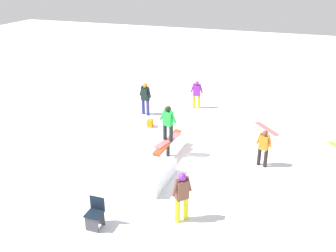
{
  "coord_description": "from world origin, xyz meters",
  "views": [
    {
      "loc": [
        -11.9,
        -4.22,
        6.71
      ],
      "look_at": [
        0.0,
        0.0,
        1.24
      ],
      "focal_mm": 40.0,
      "sensor_mm": 36.0,
      "label": 1
    }
  ],
  "objects_px": {
    "main_rider_on_rail": "(168,124)",
    "bystander_black": "(145,97)",
    "bystander_brown": "(182,194)",
    "rail_feature": "(168,143)",
    "bystander_orange": "(264,146)",
    "loose_snowboard_coral": "(267,129)",
    "bystander_purple": "(197,93)",
    "folding_chair": "(95,214)",
    "backpack_on_snow": "(150,123)"
  },
  "relations": [
    {
      "from": "main_rider_on_rail",
      "to": "bystander_brown",
      "type": "bearing_deg",
      "value": -141.03
    },
    {
      "from": "bystander_purple",
      "to": "bystander_orange",
      "type": "bearing_deg",
      "value": -58.13
    },
    {
      "from": "bystander_black",
      "to": "loose_snowboard_coral",
      "type": "bearing_deg",
      "value": 18.06
    },
    {
      "from": "loose_snowboard_coral",
      "to": "folding_chair",
      "type": "xyz_separation_m",
      "value": [
        -8.46,
        3.76,
        0.4
      ]
    },
    {
      "from": "bystander_black",
      "to": "main_rider_on_rail",
      "type": "bearing_deg",
      "value": -40.14
    },
    {
      "from": "backpack_on_snow",
      "to": "main_rider_on_rail",
      "type": "bearing_deg",
      "value": 31.27
    },
    {
      "from": "main_rider_on_rail",
      "to": "bystander_purple",
      "type": "bearing_deg",
      "value": 17.8
    },
    {
      "from": "rail_feature",
      "to": "loose_snowboard_coral",
      "type": "distance_m",
      "value": 5.09
    },
    {
      "from": "bystander_orange",
      "to": "bystander_purple",
      "type": "height_order",
      "value": "bystander_purple"
    },
    {
      "from": "main_rider_on_rail",
      "to": "bystander_orange",
      "type": "bearing_deg",
      "value": -69.36
    },
    {
      "from": "loose_snowboard_coral",
      "to": "bystander_orange",
      "type": "bearing_deg",
      "value": -37.48
    },
    {
      "from": "main_rider_on_rail",
      "to": "bystander_purple",
      "type": "relative_size",
      "value": 1.1
    },
    {
      "from": "bystander_orange",
      "to": "bystander_purple",
      "type": "xyz_separation_m",
      "value": [
        4.93,
        3.83,
        0.01
      ]
    },
    {
      "from": "bystander_brown",
      "to": "rail_feature",
      "type": "bearing_deg",
      "value": 64.9
    },
    {
      "from": "bystander_brown",
      "to": "backpack_on_snow",
      "type": "distance_m",
      "value": 6.81
    },
    {
      "from": "bystander_orange",
      "to": "loose_snowboard_coral",
      "type": "distance_m",
      "value": 3.53
    },
    {
      "from": "backpack_on_snow",
      "to": "loose_snowboard_coral",
      "type": "bearing_deg",
      "value": 102.56
    },
    {
      "from": "bystander_orange",
      "to": "bystander_black",
      "type": "relative_size",
      "value": 0.88
    },
    {
      "from": "bystander_purple",
      "to": "loose_snowboard_coral",
      "type": "distance_m",
      "value": 4.02
    },
    {
      "from": "rail_feature",
      "to": "backpack_on_snow",
      "type": "distance_m",
      "value": 2.91
    },
    {
      "from": "rail_feature",
      "to": "main_rider_on_rail",
      "type": "distance_m",
      "value": 0.78
    },
    {
      "from": "rail_feature",
      "to": "bystander_purple",
      "type": "height_order",
      "value": "bystander_purple"
    },
    {
      "from": "bystander_black",
      "to": "folding_chair",
      "type": "distance_m",
      "value": 8.51
    },
    {
      "from": "rail_feature",
      "to": "loose_snowboard_coral",
      "type": "bearing_deg",
      "value": -37.9
    },
    {
      "from": "loose_snowboard_coral",
      "to": "backpack_on_snow",
      "type": "distance_m",
      "value": 5.18
    },
    {
      "from": "bystander_purple",
      "to": "bystander_black",
      "type": "bearing_deg",
      "value": -146.67
    },
    {
      "from": "bystander_black",
      "to": "bystander_purple",
      "type": "relative_size",
      "value": 1.13
    },
    {
      "from": "bystander_purple",
      "to": "backpack_on_snow",
      "type": "distance_m",
      "value": 3.33
    },
    {
      "from": "main_rider_on_rail",
      "to": "bystander_purple",
      "type": "xyz_separation_m",
      "value": [
        5.35,
        0.38,
        -0.53
      ]
    },
    {
      "from": "bystander_orange",
      "to": "bystander_brown",
      "type": "height_order",
      "value": "bystander_brown"
    },
    {
      "from": "bystander_brown",
      "to": "folding_chair",
      "type": "distance_m",
      "value": 2.44
    },
    {
      "from": "bystander_black",
      "to": "bystander_orange",
      "type": "bearing_deg",
      "value": -12.72
    },
    {
      "from": "bystander_orange",
      "to": "bystander_black",
      "type": "height_order",
      "value": "bystander_black"
    },
    {
      "from": "main_rider_on_rail",
      "to": "bystander_black",
      "type": "distance_m",
      "value": 4.42
    },
    {
      "from": "rail_feature",
      "to": "bystander_purple",
      "type": "relative_size",
      "value": 1.6
    },
    {
      "from": "bystander_orange",
      "to": "bystander_purple",
      "type": "relative_size",
      "value": 0.99
    },
    {
      "from": "folding_chair",
      "to": "backpack_on_snow",
      "type": "relative_size",
      "value": 2.59
    },
    {
      "from": "bystander_purple",
      "to": "bystander_brown",
      "type": "bearing_deg",
      "value": -82.99
    },
    {
      "from": "bystander_orange",
      "to": "bystander_brown",
      "type": "bearing_deg",
      "value": 82.63
    },
    {
      "from": "bystander_purple",
      "to": "folding_chair",
      "type": "xyz_separation_m",
      "value": [
        -9.96,
        0.11,
        -0.38
      ]
    },
    {
      "from": "main_rider_on_rail",
      "to": "bystander_orange",
      "type": "height_order",
      "value": "main_rider_on_rail"
    },
    {
      "from": "rail_feature",
      "to": "bystander_black",
      "type": "relative_size",
      "value": 1.42
    },
    {
      "from": "rail_feature",
      "to": "bystander_purple",
      "type": "distance_m",
      "value": 5.37
    },
    {
      "from": "main_rider_on_rail",
      "to": "bystander_black",
      "type": "relative_size",
      "value": 0.98
    },
    {
      "from": "rail_feature",
      "to": "bystander_brown",
      "type": "height_order",
      "value": "bystander_brown"
    },
    {
      "from": "rail_feature",
      "to": "bystander_orange",
      "type": "xyz_separation_m",
      "value": [
        0.41,
        -3.45,
        0.24
      ]
    },
    {
      "from": "bystander_orange",
      "to": "backpack_on_snow",
      "type": "relative_size",
      "value": 4.11
    },
    {
      "from": "bystander_black",
      "to": "backpack_on_snow",
      "type": "distance_m",
      "value": 1.68
    },
    {
      "from": "folding_chair",
      "to": "bystander_purple",
      "type": "bearing_deg",
      "value": 88.86
    },
    {
      "from": "main_rider_on_rail",
      "to": "bystander_brown",
      "type": "height_order",
      "value": "main_rider_on_rail"
    }
  ]
}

